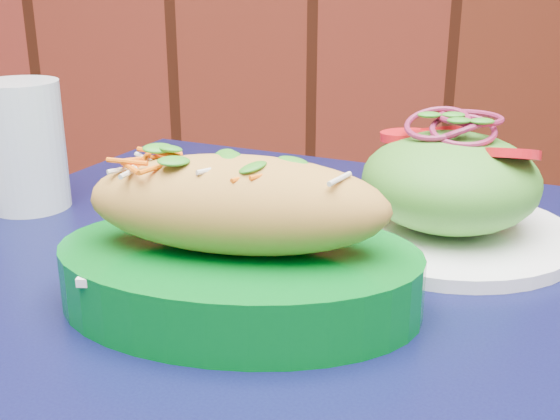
{
  "coord_description": "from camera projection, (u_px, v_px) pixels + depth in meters",
  "views": [
    {
      "loc": [
        -0.45,
        0.96,
        1.0
      ],
      "look_at": [
        -0.46,
        1.48,
        0.81
      ],
      "focal_mm": 45.0,
      "sensor_mm": 36.0,
      "label": 1
    }
  ],
  "objects": [
    {
      "name": "cafe_table",
      "position": [
        307.0,
        403.0,
        0.56
      ],
      "size": [
        1.06,
        1.06,
        0.75
      ],
      "rotation": [
        0.0,
        0.0,
        -0.42
      ],
      "color": "black",
      "rests_on": "ground"
    },
    {
      "name": "banh_mi_basket",
      "position": [
        238.0,
        248.0,
        0.51
      ],
      "size": [
        0.3,
        0.22,
        0.13
      ],
      "rotation": [
        0.0,
        0.0,
        -0.16
      ],
      "color": "#006117",
      "rests_on": "cafe_table"
    },
    {
      "name": "salad_plate",
      "position": [
        449.0,
        190.0,
        0.64
      ],
      "size": [
        0.24,
        0.24,
        0.12
      ],
      "rotation": [
        0.0,
        0.0,
        -0.01
      ],
      "color": "white",
      "rests_on": "cafe_table"
    },
    {
      "name": "water_glass",
      "position": [
        25.0,
        146.0,
        0.72
      ],
      "size": [
        0.08,
        0.08,
        0.13
      ],
      "primitive_type": "cylinder",
      "color": "silver",
      "rests_on": "cafe_table"
    }
  ]
}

